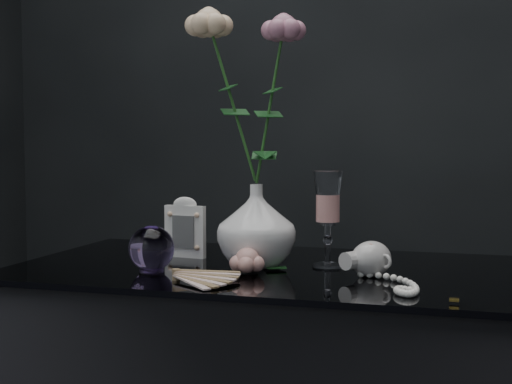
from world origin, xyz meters
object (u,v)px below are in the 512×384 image
(wine_glass, at_px, (328,219))
(loose_rose, at_px, (247,261))
(paperweight, at_px, (152,249))
(vase, at_px, (256,225))
(pearl_jar, at_px, (371,257))
(picture_frame, at_px, (185,227))

(wine_glass, bearing_deg, loose_rose, -138.04)
(loose_rose, bearing_deg, paperweight, -163.43)
(vase, relative_size, paperweight, 1.86)
(loose_rose, xyz_separation_m, pearl_jar, (0.24, 0.05, 0.01))
(vase, bearing_deg, pearl_jar, -9.20)
(wine_glass, bearing_deg, pearl_jar, -36.75)
(wine_glass, xyz_separation_m, picture_frame, (-0.33, 0.03, -0.03))
(wine_glass, distance_m, loose_rose, 0.20)
(vase, height_order, loose_rose, vase)
(wine_glass, distance_m, picture_frame, 0.33)
(loose_rose, bearing_deg, wine_glass, 50.04)
(paperweight, bearing_deg, vase, 32.25)
(vase, distance_m, pearl_jar, 0.25)
(picture_frame, height_order, pearl_jar, picture_frame)
(picture_frame, bearing_deg, vase, -13.10)
(vase, bearing_deg, paperweight, -147.75)
(loose_rose, bearing_deg, pearl_jar, 19.65)
(paperweight, distance_m, pearl_jar, 0.43)
(vase, relative_size, loose_rose, 1.12)
(wine_glass, height_order, paperweight, wine_glass)
(vase, height_order, paperweight, vase)
(picture_frame, bearing_deg, loose_rose, -32.15)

